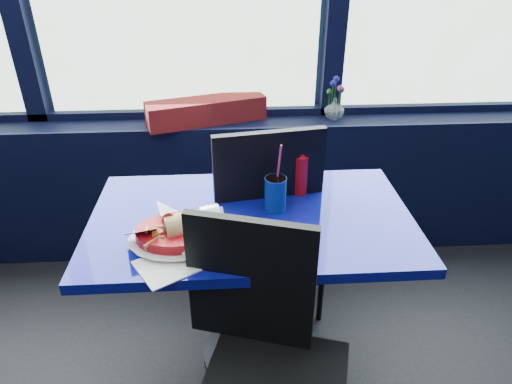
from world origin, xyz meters
name	(u,v)px	position (x,y,z in m)	size (l,w,h in m)	color
window_sill	(191,187)	(0.00, 2.87, 0.40)	(5.00, 0.26, 0.80)	black
near_table	(252,255)	(0.30, 2.00, 0.57)	(1.20, 0.70, 0.75)	black
chair_near_front	(264,349)	(0.31, 1.55, 0.55)	(0.54, 0.54, 0.95)	black
chair_near_back	(270,212)	(0.40, 2.27, 0.59)	(0.53, 0.53, 1.03)	black
planter_box	(206,111)	(0.11, 2.85, 0.86)	(0.62, 0.15, 0.12)	maroon
flower_vase	(335,106)	(0.79, 2.86, 0.87)	(0.14, 0.14, 0.23)	silver
food_basket	(179,231)	(0.04, 1.86, 0.79)	(0.31, 0.30, 0.11)	#B20B12
ketchup_bottle	(301,172)	(0.51, 2.16, 0.85)	(0.06, 0.06, 0.22)	#B20B12
soda_cup	(275,193)	(0.39, 2.04, 0.82)	(0.08, 0.08, 0.28)	navy
napkin	(166,266)	(0.01, 1.72, 0.75)	(0.17, 0.17, 0.00)	white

